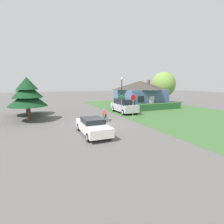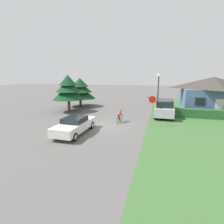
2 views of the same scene
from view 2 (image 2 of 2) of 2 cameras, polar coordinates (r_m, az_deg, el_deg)
ground_plane at (r=16.57m, az=-2.31°, el=-4.54°), size 140.00×140.00×0.00m
cottage_house at (r=26.98m, az=29.86°, el=5.30°), size 8.15×7.43×4.69m
hedge_row at (r=22.14m, az=30.37°, el=-0.67°), size 10.16×0.90×1.00m
sedan_left_lane at (r=14.63m, az=-12.06°, el=-4.22°), size 1.91×4.70×1.37m
cyclist at (r=17.64m, az=2.51°, el=-1.29°), size 0.44×1.67×1.39m
parked_suv_right at (r=20.99m, az=16.80°, el=1.26°), size 2.19×4.98×1.94m
stop_sign at (r=16.37m, az=12.96°, el=2.26°), size 0.71×0.07×2.88m
street_lamp at (r=19.83m, az=14.89°, el=8.10°), size 0.37×0.37×4.94m
street_name_sign at (r=18.99m, az=12.91°, el=2.94°), size 0.90×0.90×2.63m
conifer_tall_near at (r=23.21m, az=-14.12°, el=7.32°), size 4.02×4.02×4.76m
conifer_tall_far at (r=26.91m, az=-10.38°, el=7.18°), size 4.57×4.57×4.32m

